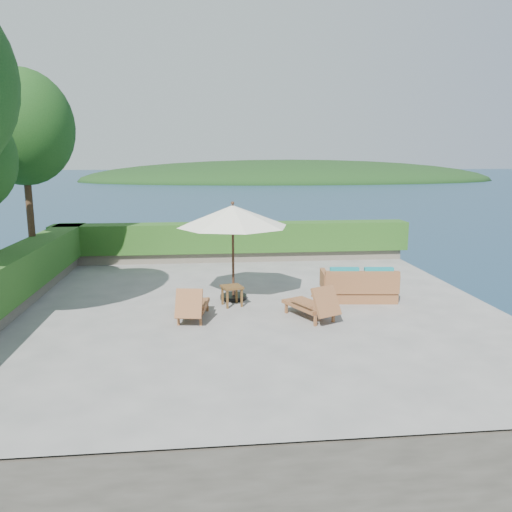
{
  "coord_description": "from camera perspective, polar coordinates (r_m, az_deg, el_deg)",
  "views": [
    {
      "loc": [
        -0.99,
        -11.72,
        3.56
      ],
      "look_at": [
        0.3,
        0.8,
        1.1
      ],
      "focal_mm": 35.0,
      "sensor_mm": 36.0,
      "label": 1
    }
  ],
  "objects": [
    {
      "name": "ground",
      "position": [
        12.29,
        -1.01,
        -5.77
      ],
      "size": [
        12.0,
        12.0,
        0.0
      ],
      "primitive_type": "plane",
      "color": "gray",
      "rests_on": "ground"
    },
    {
      "name": "offshore_island",
      "position": [
        154.07,
        3.86,
        8.6
      ],
      "size": [
        126.0,
        57.6,
        12.6
      ],
      "primitive_type": "ellipsoid",
      "color": "black",
      "rests_on": "ocean"
    },
    {
      "name": "wicker_loveseat",
      "position": [
        12.99,
        11.66,
        -3.46
      ],
      "size": [
        1.96,
        1.14,
        0.92
      ],
      "rotation": [
        0.0,
        0.0,
        -0.1
      ],
      "color": "brown",
      "rests_on": "ground"
    },
    {
      "name": "planter_wall_far",
      "position": [
        17.67,
        -2.57,
        0.02
      ],
      "size": [
        12.0,
        0.6,
        0.36
      ],
      "primitive_type": "cube",
      "color": "gray",
      "rests_on": "ground"
    },
    {
      "name": "hedge_far",
      "position": [
        17.56,
        -2.59,
        2.17
      ],
      "size": [
        12.4,
        0.9,
        1.0
      ],
      "primitive_type": "cube",
      "color": "#194012",
      "rests_on": "planter_wall_far"
    },
    {
      "name": "lounge_right",
      "position": [
        11.31,
        6.53,
        -5.49
      ],
      "size": [
        1.17,
        1.57,
        0.84
      ],
      "rotation": [
        0.0,
        0.0,
        0.45
      ],
      "color": "brown",
      "rests_on": "ground"
    },
    {
      "name": "side_table",
      "position": [
        12.24,
        -2.77,
        -3.84
      ],
      "size": [
        0.59,
        0.59,
        0.5
      ],
      "rotation": [
        0.0,
        0.0,
        0.29
      ],
      "color": "brown",
      "rests_on": "ground"
    },
    {
      "name": "patio_umbrella",
      "position": [
        12.52,
        -2.67,
        4.49
      ],
      "size": [
        3.21,
        3.21,
        2.52
      ],
      "rotation": [
        0.0,
        0.0,
        0.15
      ],
      "color": "black",
      "rests_on": "ground"
    },
    {
      "name": "tree_far",
      "position": [
        15.76,
        -25.11,
        13.12
      ],
      "size": [
        2.8,
        2.8,
        6.03
      ],
      "color": "#47301B",
      "rests_on": "ground"
    },
    {
      "name": "foundation",
      "position": [
        12.82,
        -0.99,
        -12.43
      ],
      "size": [
        12.0,
        12.0,
        3.0
      ],
      "primitive_type": "cube",
      "color": "#5A5348",
      "rests_on": "ocean"
    },
    {
      "name": "planter_wall_left",
      "position": [
        13.04,
        -26.46,
        -5.16
      ],
      "size": [
        0.6,
        12.0,
        0.36
      ],
      "primitive_type": "cube",
      "color": "gray",
      "rests_on": "ground"
    },
    {
      "name": "ocean",
      "position": [
        13.47,
        -0.97,
        -18.09
      ],
      "size": [
        600.0,
        600.0,
        0.0
      ],
      "primitive_type": "plane",
      "color": "#163445",
      "rests_on": "ground"
    },
    {
      "name": "lounge_left",
      "position": [
        11.29,
        -7.28,
        -5.6
      ],
      "size": [
        0.77,
        1.47,
        0.81
      ],
      "rotation": [
        0.0,
        0.0,
        -0.14
      ],
      "color": "brown",
      "rests_on": "ground"
    },
    {
      "name": "hedge_left",
      "position": [
        12.88,
        -26.72,
        -2.29
      ],
      "size": [
        0.9,
        12.4,
        1.0
      ],
      "primitive_type": "cube",
      "color": "#194012",
      "rests_on": "planter_wall_left"
    }
  ]
}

